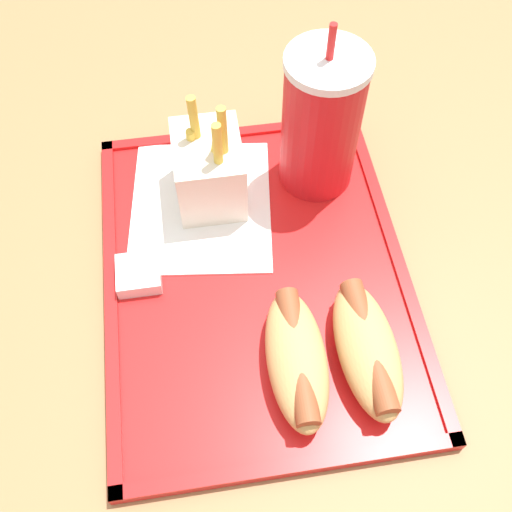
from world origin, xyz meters
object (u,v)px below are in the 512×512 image
soda_cup (321,122)px  sauce_cup_mayo (139,274)px  fries_carton (209,169)px  hot_dog_far (367,348)px  hot_dog_near (297,358)px

soda_cup → sauce_cup_mayo: size_ratio=4.55×
fries_carton → sauce_cup_mayo: size_ratio=3.10×
hot_dog_far → sauce_cup_mayo: hot_dog_far is taller
hot_dog_far → fries_carton: 0.24m
hot_dog_near → sauce_cup_mayo: bearing=-130.5°
soda_cup → hot_dog_near: 0.23m
hot_dog_far → hot_dog_near: same height
soda_cup → fries_carton: (0.01, -0.11, -0.04)m
fries_carton → hot_dog_near: bearing=14.2°
fries_carton → hot_dog_far: bearing=29.2°
soda_cup → sauce_cup_mayo: 0.23m
hot_dog_near → sauce_cup_mayo: hot_dog_near is taller
fries_carton → sauce_cup_mayo: bearing=-41.1°
hot_dog_far → sauce_cup_mayo: (-0.11, -0.20, -0.01)m
hot_dog_near → fries_carton: fries_carton is taller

